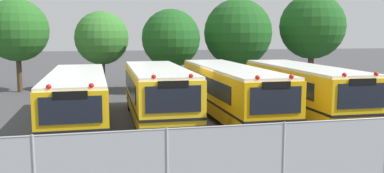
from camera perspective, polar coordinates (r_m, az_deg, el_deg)
ground_plane at (r=19.98m, az=0.30°, el=-4.55°), size 160.00×160.00×0.00m
school_bus_0 at (r=19.23m, az=-15.61°, el=-1.29°), size 2.64×10.76×2.50m
school_bus_1 at (r=19.56m, az=-4.80°, el=-0.67°), size 2.68×9.47×2.66m
school_bus_2 at (r=20.13m, az=5.27°, el=-0.44°), size 2.50×11.14×2.66m
school_bus_3 at (r=21.41m, az=15.07°, el=-0.22°), size 2.72×10.14×2.64m
tree_0 at (r=31.35m, az=-23.09°, el=7.34°), size 4.36×4.36×6.53m
tree_1 at (r=30.59m, az=-12.59°, el=6.73°), size 3.87×3.87×5.73m
tree_2 at (r=28.92m, az=-3.21°, el=6.75°), size 4.09×4.09×5.82m
tree_3 at (r=31.21m, az=6.38°, el=7.70°), size 5.08×5.08×6.71m
tree_4 at (r=33.40m, az=16.46°, el=8.08°), size 5.02×5.02×7.17m
chainlink_fence at (r=11.16m, az=12.56°, el=-9.31°), size 18.57×0.07×1.86m
traffic_cone at (r=12.97m, az=10.16°, el=-9.78°), size 0.51×0.51×0.67m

